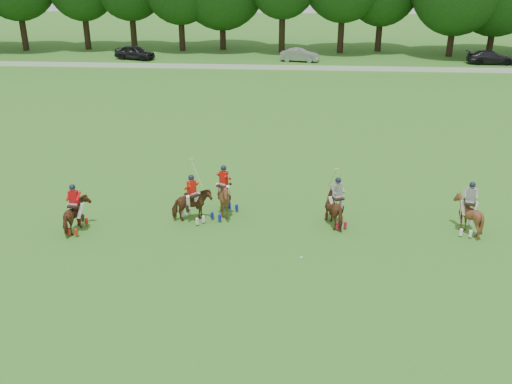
# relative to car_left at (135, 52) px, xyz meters

# --- Properties ---
(ground) EXTENTS (180.00, 180.00, 0.00)m
(ground) POSITION_rel_car_left_xyz_m (15.66, -42.50, -0.74)
(ground) COLOR #356A1E
(ground) RESTS_ON ground
(boundary_rail) EXTENTS (120.00, 0.10, 0.44)m
(boundary_rail) POSITION_rel_car_left_xyz_m (15.66, -4.50, -0.52)
(boundary_rail) COLOR white
(boundary_rail) RESTS_ON ground
(car_left) EXTENTS (4.67, 2.87, 1.48)m
(car_left) POSITION_rel_car_left_xyz_m (0.00, 0.00, 0.00)
(car_left) COLOR black
(car_left) RESTS_ON ground
(car_mid) EXTENTS (4.21, 2.05, 1.33)m
(car_mid) POSITION_rel_car_left_xyz_m (17.67, 0.00, -0.08)
(car_mid) COLOR #949499
(car_mid) RESTS_ON ground
(car_right) EXTENTS (4.69, 1.93, 1.36)m
(car_right) POSITION_rel_car_left_xyz_m (37.31, 0.00, -0.06)
(car_right) COLOR black
(car_right) RESTS_ON ground
(polo_red_a) EXTENTS (1.07, 1.74, 2.16)m
(polo_red_a) POSITION_rel_car_left_xyz_m (8.23, -39.81, 0.02)
(polo_red_a) COLOR #4E2E14
(polo_red_a) RESTS_ON ground
(polo_red_b) EXTENTS (1.90, 1.91, 2.73)m
(polo_red_b) POSITION_rel_car_left_xyz_m (12.98, -38.48, 0.03)
(polo_red_b) COLOR #4E2E14
(polo_red_b) RESTS_ON ground
(polo_red_c) EXTENTS (2.02, 2.08, 2.44)m
(polo_red_c) POSITION_rel_car_left_xyz_m (14.32, -37.88, 0.15)
(polo_red_c) COLOR #4E2E14
(polo_red_c) RESTS_ON ground
(polo_stripe_a) EXTENTS (1.45, 1.95, 2.76)m
(polo_stripe_a) POSITION_rel_car_left_xyz_m (19.28, -38.42, 0.05)
(polo_stripe_a) COLOR #4E2E14
(polo_stripe_a) RESTS_ON ground
(polo_stripe_b) EXTENTS (1.59, 1.70, 2.29)m
(polo_stripe_b) POSITION_rel_car_left_xyz_m (24.78, -38.70, 0.08)
(polo_stripe_b) COLOR #4E2E14
(polo_stripe_b) RESTS_ON ground
(polo_ball) EXTENTS (0.09, 0.09, 0.09)m
(polo_ball) POSITION_rel_car_left_xyz_m (17.78, -41.50, -0.70)
(polo_ball) COLOR white
(polo_ball) RESTS_ON ground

